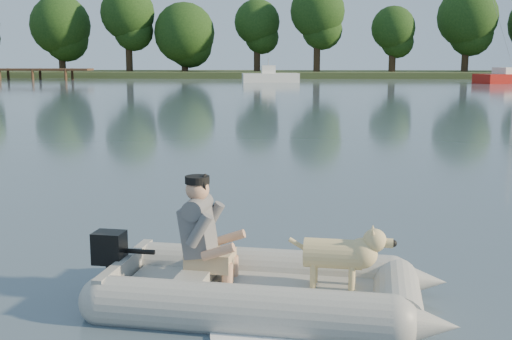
{
  "coord_description": "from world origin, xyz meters",
  "views": [
    {
      "loc": [
        0.65,
        -5.66,
        2.1
      ],
      "look_at": [
        0.29,
        1.94,
        0.75
      ],
      "focal_mm": 45.0,
      "sensor_mm": 36.0,
      "label": 1
    }
  ],
  "objects_px": {
    "man": "(200,226)",
    "motorboat": "(270,71)",
    "dog": "(333,259)",
    "dinghy": "(267,250)"
  },
  "relations": [
    {
      "from": "man",
      "to": "motorboat",
      "type": "bearing_deg",
      "value": 98.64
    },
    {
      "from": "dog",
      "to": "motorboat",
      "type": "distance_m",
      "value": 48.42
    },
    {
      "from": "man",
      "to": "dog",
      "type": "distance_m",
      "value": 1.17
    },
    {
      "from": "man",
      "to": "motorboat",
      "type": "xyz_separation_m",
      "value": [
        -0.59,
        48.23,
        0.26
      ]
    },
    {
      "from": "man",
      "to": "motorboat",
      "type": "height_order",
      "value": "motorboat"
    },
    {
      "from": "man",
      "to": "dog",
      "type": "relative_size",
      "value": 1.16
    },
    {
      "from": "dog",
      "to": "motorboat",
      "type": "bearing_deg",
      "value": 99.98
    },
    {
      "from": "motorboat",
      "to": "man",
      "type": "bearing_deg",
      "value": -97.45
    },
    {
      "from": "dinghy",
      "to": "man",
      "type": "bearing_deg",
      "value": 175.76
    },
    {
      "from": "dinghy",
      "to": "dog",
      "type": "bearing_deg",
      "value": 4.57
    }
  ]
}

